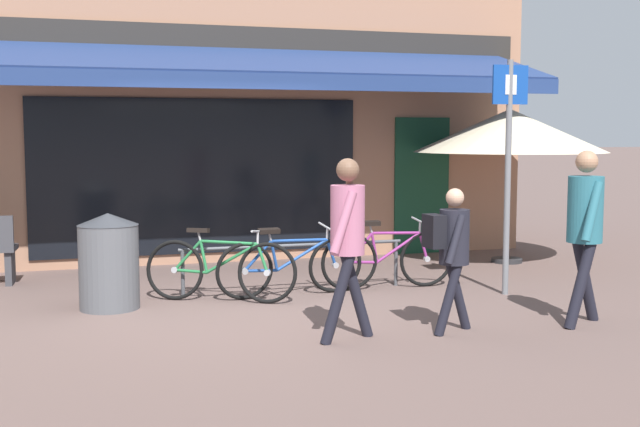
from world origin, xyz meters
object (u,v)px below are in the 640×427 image
(bicycle_blue, at_px, (291,266))
(litter_bin, at_px, (109,261))
(pedestrian_child, at_px, (451,243))
(bicycle_purple, at_px, (388,258))
(bicycle_green, at_px, (220,269))
(pedestrian_second_adult, at_px, (585,218))
(parking_sign, at_px, (508,153))
(pedestrian_adult, at_px, (347,228))
(cafe_parasol, at_px, (510,131))

(bicycle_blue, height_order, litter_bin, litter_bin)
(litter_bin, bearing_deg, pedestrian_child, -33.25)
(bicycle_purple, bearing_deg, bicycle_green, -175.43)
(pedestrian_second_adult, xyz_separation_m, parking_sign, (0.03, 1.52, 0.59))
(bicycle_blue, bearing_deg, litter_bin, 176.22)
(pedestrian_adult, xyz_separation_m, cafe_parasol, (3.62, 3.46, 0.87))
(bicycle_blue, distance_m, pedestrian_second_adult, 3.26)
(bicycle_blue, height_order, parking_sign, parking_sign)
(pedestrian_adult, xyz_separation_m, litter_bin, (-2.00, 1.96, -0.51))
(bicycle_purple, bearing_deg, litter_bin, -175.79)
(pedestrian_child, xyz_separation_m, cafe_parasol, (2.60, 3.47, 1.04))
(pedestrian_adult, bearing_deg, litter_bin, 137.16)
(bicycle_green, bearing_deg, bicycle_purple, 29.99)
(bicycle_purple, distance_m, pedestrian_adult, 2.52)
(bicycle_green, bearing_deg, parking_sign, 16.87)
(parking_sign, bearing_deg, pedestrian_adult, -149.71)
(bicycle_green, height_order, litter_bin, litter_bin)
(bicycle_blue, relative_size, bicycle_purple, 1.05)
(bicycle_blue, distance_m, pedestrian_adult, 2.11)
(parking_sign, bearing_deg, cafe_parasol, 59.61)
(bicycle_blue, bearing_deg, bicycle_green, 175.29)
(pedestrian_second_adult, bearing_deg, litter_bin, 147.18)
(pedestrian_second_adult, distance_m, parking_sign, 1.63)
(pedestrian_child, xyz_separation_m, pedestrian_second_adult, (1.38, -0.09, 0.19))
(bicycle_purple, height_order, litter_bin, litter_bin)
(bicycle_purple, relative_size, pedestrian_adult, 1.01)
(pedestrian_child, relative_size, parking_sign, 0.51)
(pedestrian_adult, bearing_deg, pedestrian_child, 0.63)
(bicycle_purple, xyz_separation_m, pedestrian_adult, (-1.24, -2.10, 0.65))
(pedestrian_second_adult, height_order, parking_sign, parking_sign)
(cafe_parasol, bearing_deg, bicycle_green, -161.81)
(bicycle_blue, relative_size, litter_bin, 1.73)
(bicycle_green, height_order, pedestrian_second_adult, pedestrian_second_adult)
(pedestrian_child, distance_m, cafe_parasol, 4.46)
(bicycle_green, bearing_deg, pedestrian_adult, -40.88)
(pedestrian_adult, distance_m, parking_sign, 2.87)
(bicycle_purple, height_order, pedestrian_child, pedestrian_child)
(pedestrian_adult, distance_m, cafe_parasol, 5.08)
(pedestrian_adult, height_order, pedestrian_child, pedestrian_adult)
(bicycle_purple, xyz_separation_m, cafe_parasol, (2.38, 1.35, 1.52))
(bicycle_blue, bearing_deg, cafe_parasol, 16.82)
(bicycle_blue, bearing_deg, pedestrian_child, -68.38)
(pedestrian_second_adult, bearing_deg, bicycle_blue, 130.94)
(bicycle_blue, xyz_separation_m, cafe_parasol, (3.62, 1.45, 1.53))
(pedestrian_child, xyz_separation_m, litter_bin, (-3.02, 1.98, -0.34))
(bicycle_blue, xyz_separation_m, parking_sign, (2.42, -0.59, 1.27))
(bicycle_blue, relative_size, pedestrian_child, 1.29)
(pedestrian_second_adult, bearing_deg, bicycle_purple, 110.01)
(bicycle_green, bearing_deg, cafe_parasol, 45.34)
(bicycle_green, relative_size, parking_sign, 0.60)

